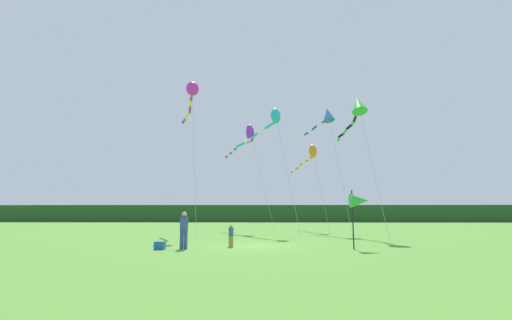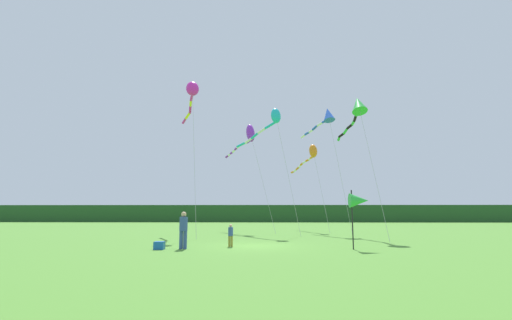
{
  "view_description": "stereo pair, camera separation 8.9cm",
  "coord_description": "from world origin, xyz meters",
  "px_view_note": "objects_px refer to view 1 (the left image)",
  "views": [
    {
      "loc": [
        0.57,
        -19.2,
        1.78
      ],
      "look_at": [
        0.0,
        6.0,
        5.42
      ],
      "focal_mm": 25.17,
      "sensor_mm": 36.0,
      "label": 1
    },
    {
      "loc": [
        0.66,
        -19.2,
        1.78
      ],
      "look_at": [
        0.0,
        6.0,
        5.42
      ],
      "focal_mm": 25.17,
      "sensor_mm": 36.0,
      "label": 2
    }
  ],
  "objects_px": {
    "person_child": "(231,234)",
    "kite_green": "(357,108)",
    "kite_purple": "(248,136)",
    "person_adult": "(184,228)",
    "banner_flag_pole": "(359,201)",
    "kite_magenta": "(192,93)",
    "kite_cyan": "(271,120)",
    "kite_blue": "(326,116)",
    "kite_orange": "(310,154)",
    "cooler_box": "(160,246)"
  },
  "relations": [
    {
      "from": "banner_flag_pole",
      "to": "kite_cyan",
      "type": "xyz_separation_m",
      "value": [
        -4.02,
        11.42,
        6.99
      ]
    },
    {
      "from": "kite_blue",
      "to": "kite_green",
      "type": "xyz_separation_m",
      "value": [
        1.28,
        -5.55,
        -0.85
      ]
    },
    {
      "from": "person_child",
      "to": "kite_blue",
      "type": "xyz_separation_m",
      "value": [
        7.2,
        12.2,
        9.48
      ]
    },
    {
      "from": "kite_purple",
      "to": "kite_green",
      "type": "bearing_deg",
      "value": -42.35
    },
    {
      "from": "cooler_box",
      "to": "kite_magenta",
      "type": "relative_size",
      "value": 0.04
    },
    {
      "from": "kite_blue",
      "to": "kite_green",
      "type": "bearing_deg",
      "value": -77.05
    },
    {
      "from": "kite_blue",
      "to": "kite_magenta",
      "type": "bearing_deg",
      "value": -159.69
    },
    {
      "from": "person_adult",
      "to": "kite_cyan",
      "type": "bearing_deg",
      "value": 68.61
    },
    {
      "from": "banner_flag_pole",
      "to": "kite_blue",
      "type": "height_order",
      "value": "kite_blue"
    },
    {
      "from": "person_child",
      "to": "kite_green",
      "type": "height_order",
      "value": "kite_green"
    },
    {
      "from": "kite_orange",
      "to": "kite_cyan",
      "type": "height_order",
      "value": "kite_cyan"
    },
    {
      "from": "kite_blue",
      "to": "kite_orange",
      "type": "bearing_deg",
      "value": 108.55
    },
    {
      "from": "kite_blue",
      "to": "person_child",
      "type": "bearing_deg",
      "value": -120.57
    },
    {
      "from": "person_adult",
      "to": "kite_cyan",
      "type": "distance_m",
      "value": 14.82
    },
    {
      "from": "kite_blue",
      "to": "kite_green",
      "type": "height_order",
      "value": "kite_blue"
    },
    {
      "from": "cooler_box",
      "to": "kite_orange",
      "type": "relative_size",
      "value": 0.06
    },
    {
      "from": "kite_purple",
      "to": "person_adult",
      "type": "bearing_deg",
      "value": -98.94
    },
    {
      "from": "cooler_box",
      "to": "kite_purple",
      "type": "bearing_deg",
      "value": 77.35
    },
    {
      "from": "banner_flag_pole",
      "to": "kite_blue",
      "type": "distance_m",
      "value": 15.48
    },
    {
      "from": "cooler_box",
      "to": "kite_blue",
      "type": "relative_size",
      "value": 0.04
    },
    {
      "from": "kite_purple",
      "to": "kite_magenta",
      "type": "xyz_separation_m",
      "value": [
        -4.15,
        -6.09,
        2.1
      ]
    },
    {
      "from": "kite_cyan",
      "to": "kite_green",
      "type": "height_order",
      "value": "kite_cyan"
    },
    {
      "from": "kite_orange",
      "to": "kite_cyan",
      "type": "xyz_separation_m",
      "value": [
        -3.85,
        -5.05,
        2.04
      ]
    },
    {
      "from": "kite_cyan",
      "to": "kite_green",
      "type": "distance_m",
      "value": 7.18
    },
    {
      "from": "banner_flag_pole",
      "to": "kite_blue",
      "type": "bearing_deg",
      "value": 86.2
    },
    {
      "from": "kite_orange",
      "to": "kite_green",
      "type": "bearing_deg",
      "value": -74.99
    },
    {
      "from": "kite_orange",
      "to": "kite_cyan",
      "type": "relative_size",
      "value": 0.8
    },
    {
      "from": "person_adult",
      "to": "kite_magenta",
      "type": "bearing_deg",
      "value": 100.67
    },
    {
      "from": "kite_green",
      "to": "person_child",
      "type": "bearing_deg",
      "value": -141.9
    },
    {
      "from": "banner_flag_pole",
      "to": "kite_magenta",
      "type": "xyz_separation_m",
      "value": [
        -10.24,
        9.21,
        8.66
      ]
    },
    {
      "from": "person_child",
      "to": "banner_flag_pole",
      "type": "relative_size",
      "value": 0.41
    },
    {
      "from": "cooler_box",
      "to": "kite_purple",
      "type": "distance_m",
      "value": 18.14
    },
    {
      "from": "kite_orange",
      "to": "kite_magenta",
      "type": "distance_m",
      "value": 12.96
    },
    {
      "from": "banner_flag_pole",
      "to": "kite_green",
      "type": "height_order",
      "value": "kite_green"
    },
    {
      "from": "person_adult",
      "to": "kite_green",
      "type": "height_order",
      "value": "kite_green"
    },
    {
      "from": "person_child",
      "to": "kite_purple",
      "type": "xyz_separation_m",
      "value": [
        0.23,
        14.17,
        8.21
      ]
    },
    {
      "from": "person_adult",
      "to": "kite_cyan",
      "type": "relative_size",
      "value": 0.17
    },
    {
      "from": "person_child",
      "to": "kite_green",
      "type": "relative_size",
      "value": 0.11
    },
    {
      "from": "banner_flag_pole",
      "to": "kite_magenta",
      "type": "distance_m",
      "value": 16.27
    },
    {
      "from": "kite_cyan",
      "to": "kite_blue",
      "type": "bearing_deg",
      "value": 21.27
    },
    {
      "from": "kite_cyan",
      "to": "kite_green",
      "type": "relative_size",
      "value": 1.01
    },
    {
      "from": "kite_green",
      "to": "kite_magenta",
      "type": "distance_m",
      "value": 12.6
    },
    {
      "from": "person_adult",
      "to": "kite_purple",
      "type": "xyz_separation_m",
      "value": [
        2.41,
        15.32,
        7.86
      ]
    },
    {
      "from": "kite_magenta",
      "to": "person_child",
      "type": "bearing_deg",
      "value": -64.1
    },
    {
      "from": "kite_purple",
      "to": "kite_cyan",
      "type": "xyz_separation_m",
      "value": [
        2.07,
        -3.89,
        0.43
      ]
    },
    {
      "from": "cooler_box",
      "to": "banner_flag_pole",
      "type": "relative_size",
      "value": 0.16
    },
    {
      "from": "kite_purple",
      "to": "kite_cyan",
      "type": "relative_size",
      "value": 0.97
    },
    {
      "from": "person_child",
      "to": "kite_purple",
      "type": "height_order",
      "value": "kite_purple"
    },
    {
      "from": "person_adult",
      "to": "banner_flag_pole",
      "type": "bearing_deg",
      "value": 0.13
    },
    {
      "from": "person_adult",
      "to": "kite_orange",
      "type": "distance_m",
      "value": 19.51
    }
  ]
}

